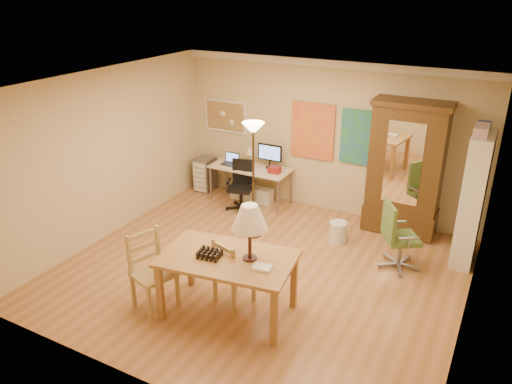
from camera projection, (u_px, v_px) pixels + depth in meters
The scene contains 16 objects.
floor at pixel (260, 271), 7.27m from camera, with size 5.50×5.50×0.00m, color olive.
crown_molding at pixel (330, 63), 8.23m from camera, with size 5.50×0.08×0.12m, color white.
corkboard at pixel (226, 116), 9.58m from camera, with size 0.90×0.04×0.62m, color #9E844A.
art_panel_left at pixel (313, 131), 8.81m from camera, with size 0.80×0.04×1.00m, color gold.
art_panel_right at pixel (362, 138), 8.42m from camera, with size 0.75×0.04×0.95m, color #276A9F.
dining_table at pixel (235, 247), 5.98m from camera, with size 1.74×1.19×1.52m.
ladder_chair_back at pixel (232, 274), 6.41m from camera, with size 0.53×0.52×0.92m.
ladder_chair_left at pixel (152, 274), 6.31m from camera, with size 0.59×0.60×1.03m.
torchiere_lamp at pixel (253, 146), 7.71m from camera, with size 0.35×0.35×1.91m.
computer_desk at pixel (253, 181), 9.41m from camera, with size 1.51×0.66×1.14m.
office_chair_black at pixel (241, 197), 9.15m from camera, with size 0.56×0.56×0.92m.
office_chair_green at pixel (397, 251), 7.27m from camera, with size 0.65×0.64×1.02m.
drawer_cart at pixel (205, 174), 9.96m from camera, with size 0.34×0.40×0.67m.
armoire at pixel (405, 177), 8.07m from camera, with size 1.21×0.57×2.22m.
bookshelf at pixel (472, 200), 7.19m from camera, with size 0.30×0.79×1.97m.
wastebin at pixel (338, 232), 8.00m from camera, with size 0.28×0.28×0.35m, color silver.
Camera 1 is at (2.89, -5.53, 3.91)m, focal length 35.00 mm.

